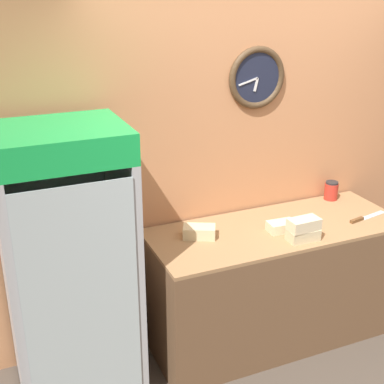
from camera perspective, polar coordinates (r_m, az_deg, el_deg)
wall_back at (r=4.02m, az=6.39°, el=4.40°), size 5.20×0.10×2.70m
prep_counter at (r=4.07m, az=8.70°, el=-9.48°), size 1.85×0.72×0.91m
beverage_cooler at (r=3.39m, az=-13.23°, el=-6.25°), size 0.75×0.71×1.80m
sandwich_stack_bottom at (r=3.69m, az=11.76°, el=-4.50°), size 0.22×0.12×0.08m
sandwich_stack_middle at (r=3.66m, az=11.86°, el=-3.39°), size 0.22×0.12×0.08m
sandwich_flat_left at (r=3.65m, az=0.77°, el=-4.27°), size 0.25×0.21×0.08m
sandwich_flat_right at (r=3.79m, az=9.53°, el=-3.64°), size 0.20×0.13×0.07m
chefs_knife at (r=4.13m, az=17.77°, el=-2.68°), size 0.37×0.11×0.02m
condiment_jar at (r=4.40m, az=14.63°, el=0.15°), size 0.11×0.11×0.15m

